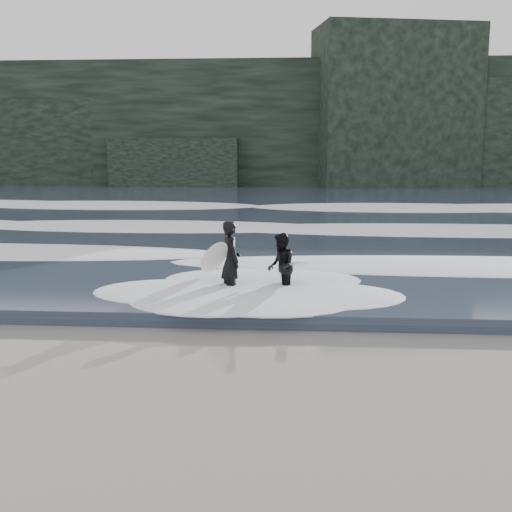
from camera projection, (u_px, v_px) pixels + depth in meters
name	position (u px, v px, depth m)	size (l,w,h in m)	color
ground	(160.00, 388.00, 9.27)	(120.00, 120.00, 0.00)	#746A54
sea	(269.00, 202.00, 37.74)	(90.00, 52.00, 0.30)	#2D374A
headland	(280.00, 127.00, 53.62)	(70.00, 9.00, 10.00)	black
foam_near	(230.00, 255.00, 18.05)	(60.00, 3.20, 0.20)	white
foam_mid	(251.00, 225.00, 24.92)	(60.00, 4.00, 0.24)	white
foam_far	(265.00, 203.00, 33.76)	(60.00, 4.80, 0.30)	white
surfer_left	(228.00, 260.00, 14.48)	(1.27, 1.90, 1.80)	black
surfer_right	(283.00, 266.00, 14.45)	(1.06, 1.93, 1.52)	black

